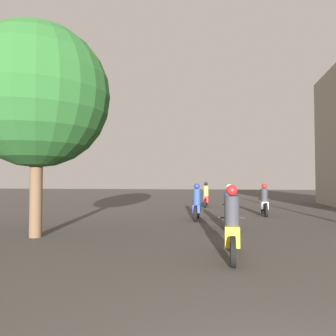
{
  "coord_description": "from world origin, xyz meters",
  "views": [
    {
      "loc": [
        -0.71,
        -1.71,
        1.67
      ],
      "look_at": [
        -3.63,
        16.05,
        2.36
      ],
      "focal_mm": 35.0,
      "sensor_mm": 36.0,
      "label": 1
    }
  ],
  "objects_px": {
    "motorcycle_orange": "(230,212)",
    "motorcycle_blue": "(197,205)",
    "motorcycle_white": "(264,203)",
    "motorcycle_red": "(206,197)",
    "street_tree": "(37,96)",
    "motorcycle_yellow": "(232,229)"
  },
  "relations": [
    {
      "from": "motorcycle_yellow",
      "to": "motorcycle_white",
      "type": "distance_m",
      "value": 9.15
    },
    {
      "from": "motorcycle_white",
      "to": "motorcycle_blue",
      "type": "bearing_deg",
      "value": -140.37
    },
    {
      "from": "motorcycle_yellow",
      "to": "motorcycle_orange",
      "type": "xyz_separation_m",
      "value": [
        0.04,
        3.94,
        -0.01
      ]
    },
    {
      "from": "motorcycle_red",
      "to": "street_tree",
      "type": "distance_m",
      "value": 13.32
    },
    {
      "from": "motorcycle_orange",
      "to": "street_tree",
      "type": "xyz_separation_m",
      "value": [
        -5.69,
        -2.18,
        3.57
      ]
    },
    {
      "from": "motorcycle_red",
      "to": "street_tree",
      "type": "xyz_separation_m",
      "value": [
        -4.44,
        -12.05,
        3.57
      ]
    },
    {
      "from": "motorcycle_yellow",
      "to": "motorcycle_orange",
      "type": "height_order",
      "value": "motorcycle_yellow"
    },
    {
      "from": "motorcycle_orange",
      "to": "street_tree",
      "type": "height_order",
      "value": "street_tree"
    },
    {
      "from": "motorcycle_orange",
      "to": "motorcycle_white",
      "type": "bearing_deg",
      "value": 72.54
    },
    {
      "from": "motorcycle_yellow",
      "to": "motorcycle_blue",
      "type": "distance_m",
      "value": 6.88
    },
    {
      "from": "motorcycle_orange",
      "to": "motorcycle_blue",
      "type": "xyz_separation_m",
      "value": [
        -1.3,
        2.82,
        -0.01
      ]
    },
    {
      "from": "motorcycle_red",
      "to": "motorcycle_yellow",
      "type": "bearing_deg",
      "value": -77.08
    },
    {
      "from": "motorcycle_red",
      "to": "motorcycle_orange",
      "type": "bearing_deg",
      "value": -74.85
    },
    {
      "from": "motorcycle_yellow",
      "to": "street_tree",
      "type": "bearing_deg",
      "value": 156.84
    },
    {
      "from": "motorcycle_blue",
      "to": "motorcycle_red",
      "type": "bearing_deg",
      "value": 92.72
    },
    {
      "from": "motorcycle_orange",
      "to": "motorcycle_blue",
      "type": "bearing_deg",
      "value": 116.26
    },
    {
      "from": "motorcycle_white",
      "to": "motorcycle_red",
      "type": "height_order",
      "value": "motorcycle_red"
    },
    {
      "from": "street_tree",
      "to": "motorcycle_orange",
      "type": "bearing_deg",
      "value": 21.01
    },
    {
      "from": "motorcycle_blue",
      "to": "motorcycle_red",
      "type": "xyz_separation_m",
      "value": [
        0.05,
        7.04,
        0.02
      ]
    },
    {
      "from": "motorcycle_blue",
      "to": "street_tree",
      "type": "distance_m",
      "value": 7.56
    },
    {
      "from": "motorcycle_white",
      "to": "street_tree",
      "type": "distance_m",
      "value": 10.96
    },
    {
      "from": "street_tree",
      "to": "motorcycle_white",
      "type": "bearing_deg",
      "value": 44.23
    }
  ]
}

